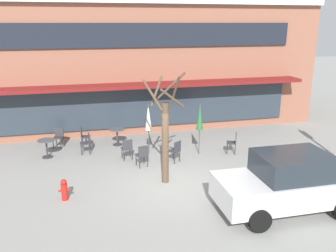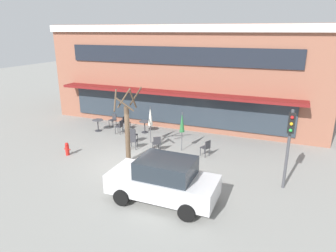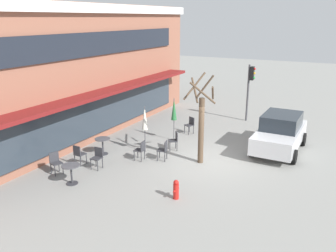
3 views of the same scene
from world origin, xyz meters
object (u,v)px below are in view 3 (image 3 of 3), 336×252
at_px(cafe_chair_2, 190,124).
at_px(fire_hydrant, 176,189).
at_px(cafe_table_near_wall, 103,144).
at_px(cafe_chair_3, 79,153).
at_px(traffic_light_pole, 250,83).
at_px(cafe_chair_0, 97,156).
at_px(cafe_chair_1, 164,149).
at_px(patio_umbrella_green_folded, 145,118).
at_px(cafe_table_streetside, 71,171).
at_px(cafe_chair_4, 141,149).
at_px(cafe_chair_6, 174,139).
at_px(patio_umbrella_cream_folded, 174,110).
at_px(cafe_chair_5, 55,161).
at_px(parked_sedan, 280,133).
at_px(street_tree, 201,123).

relative_size(cafe_chair_2, fire_hydrant, 1.26).
bearing_deg(cafe_table_near_wall, cafe_chair_3, 175.58).
bearing_deg(traffic_light_pole, cafe_chair_2, 151.78).
bearing_deg(cafe_chair_0, cafe_table_near_wall, 30.14).
bearing_deg(cafe_chair_1, patio_umbrella_green_folded, 68.45).
bearing_deg(cafe_table_streetside, cafe_chair_4, -18.72).
distance_m(cafe_chair_2, cafe_chair_6, 2.69).
height_order(cafe_chair_1, cafe_chair_6, same).
distance_m(cafe_chair_2, cafe_chair_3, 6.61).
bearing_deg(patio_umbrella_cream_folded, cafe_chair_2, -9.99).
bearing_deg(traffic_light_pole, cafe_chair_5, 157.15).
distance_m(patio_umbrella_green_folded, parked_sedan, 6.36).
height_order(cafe_chair_5, cafe_chair_6, same).
height_order(cafe_chair_6, traffic_light_pole, traffic_light_pole).
relative_size(cafe_chair_3, traffic_light_pole, 0.26).
bearing_deg(cafe_chair_1, cafe_table_near_wall, 103.30).
bearing_deg(traffic_light_pole, cafe_chair_0, 160.39).
bearing_deg(traffic_light_pole, patio_umbrella_cream_folded, 156.30).
bearing_deg(cafe_chair_3, fire_hydrant, -98.15).
distance_m(cafe_chair_4, street_tree, 2.88).
bearing_deg(cafe_table_near_wall, cafe_chair_4, -84.31).
distance_m(patio_umbrella_cream_folded, traffic_light_pole, 5.87).
distance_m(cafe_chair_4, traffic_light_pole, 8.91).
relative_size(cafe_table_near_wall, cafe_chair_3, 0.85).
bearing_deg(traffic_light_pole, fire_hydrant, -177.31).
xyz_separation_m(cafe_table_near_wall, fire_hydrant, (-2.19, -4.85, -0.16)).
relative_size(cafe_chair_1, cafe_chair_2, 1.00).
bearing_deg(cafe_chair_1, fire_hydrant, -144.47).
distance_m(cafe_chair_3, fire_hydrant, 5.02).
bearing_deg(cafe_chair_5, cafe_chair_3, -12.37).
bearing_deg(patio_umbrella_green_folded, cafe_table_near_wall, 126.55).
relative_size(cafe_chair_3, fire_hydrant, 1.26).
height_order(cafe_chair_3, fire_hydrant, cafe_chair_3).
xyz_separation_m(cafe_table_near_wall, cafe_chair_1, (0.67, -2.82, 0.01)).
xyz_separation_m(cafe_chair_1, cafe_chair_6, (1.36, 0.16, 0.00)).
xyz_separation_m(cafe_chair_2, cafe_chair_6, (-2.66, -0.39, 0.00)).
height_order(cafe_chair_4, cafe_chair_6, same).
distance_m(patio_umbrella_cream_folded, cafe_chair_0, 4.90).
distance_m(cafe_table_near_wall, cafe_chair_4, 1.95).
bearing_deg(cafe_chair_5, cafe_chair_1, -44.37).
relative_size(patio_umbrella_green_folded, cafe_chair_2, 2.47).
distance_m(patio_umbrella_cream_folded, fire_hydrant, 6.26).
distance_m(parked_sedan, fire_hydrant, 6.85).
bearing_deg(street_tree, parked_sedan, -41.61).
height_order(cafe_chair_1, cafe_chair_3, same).
height_order(cafe_chair_4, fire_hydrant, cafe_chair_4).
bearing_deg(cafe_chair_4, cafe_chair_5, 140.39).
relative_size(cafe_chair_2, street_tree, 0.23).
height_order(cafe_chair_3, cafe_chair_6, same).
bearing_deg(street_tree, patio_umbrella_green_folded, 91.10).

